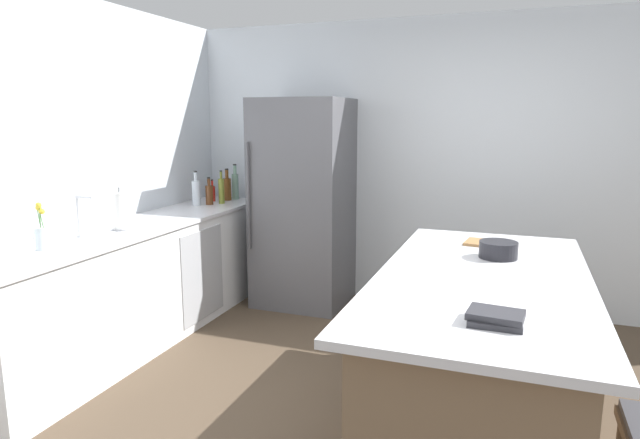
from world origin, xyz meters
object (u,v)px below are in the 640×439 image
object	(u,v)px
sink_faucet	(80,215)
gin_bottle	(235,185)
hot_sauce_bottle	(213,193)
mixing_bowl	(498,250)
flower_vase	(42,235)
whiskey_bottle	(227,188)
cutting_board	(490,244)
olive_oil_bottle	(221,190)
refrigerator	(303,203)
kitchen_island	(479,354)
cookbook_stack	(496,318)
soda_bottle	(196,192)
paper_towel_roll	(120,212)
syrup_bottle	(209,194)

from	to	relation	value
sink_faucet	gin_bottle	bearing A→B (deg)	86.54
hot_sauce_bottle	mixing_bowl	xyz separation A→B (m)	(2.71, -1.26, -0.05)
flower_vase	whiskey_bottle	xyz separation A→B (m)	(0.04, 2.20, 0.03)
cutting_board	sink_faucet	bearing A→B (deg)	-162.99
flower_vase	mixing_bowl	bearing A→B (deg)	17.50
gin_bottle	olive_oil_bottle	xyz separation A→B (m)	(0.02, -0.30, -0.01)
refrigerator	cutting_board	bearing A→B (deg)	-29.50
kitchen_island	refrigerator	world-z (taller)	refrigerator
cookbook_stack	cutting_board	world-z (taller)	cookbook_stack
flower_vase	refrigerator	bearing A→B (deg)	67.72
hot_sauce_bottle	soda_bottle	bearing A→B (deg)	-90.33
paper_towel_roll	mixing_bowl	size ratio (longest dim) A/B	1.40
gin_bottle	refrigerator	bearing A→B (deg)	-11.57
flower_vase	cutting_board	size ratio (longest dim) A/B	0.90
syrup_bottle	soda_bottle	bearing A→B (deg)	-133.84
olive_oil_bottle	cookbook_stack	distance (m)	3.44
cutting_board	gin_bottle	bearing A→B (deg)	155.73
flower_vase	whiskey_bottle	size ratio (longest dim) A/B	0.96
cookbook_stack	gin_bottle	bearing A→B (deg)	135.43
hot_sauce_bottle	mixing_bowl	size ratio (longest dim) A/B	0.96
syrup_bottle	sink_faucet	bearing A→B (deg)	-92.04
kitchen_island	refrigerator	distance (m)	2.46
kitchen_island	cookbook_stack	distance (m)	0.85
whiskey_bottle	hot_sauce_bottle	size ratio (longest dim) A/B	1.46
flower_vase	soda_bottle	bearing A→B (deg)	92.25
flower_vase	syrup_bottle	bearing A→B (deg)	89.61
cookbook_stack	flower_vase	bearing A→B (deg)	174.23
syrup_bottle	whiskey_bottle	bearing A→B (deg)	85.71
hot_sauce_bottle	paper_towel_roll	bearing A→B (deg)	-85.89
mixing_bowl	flower_vase	bearing A→B (deg)	-162.50
flower_vase	hot_sauce_bottle	bearing A→B (deg)	91.90
gin_bottle	syrup_bottle	size ratio (longest dim) A/B	1.36
flower_vase	cookbook_stack	distance (m)	2.69
hot_sauce_bottle	syrup_bottle	distance (m)	0.21
flower_vase	paper_towel_roll	bearing A→B (deg)	87.16
cookbook_stack	mixing_bowl	bearing A→B (deg)	91.80
cookbook_stack	kitchen_island	bearing A→B (deg)	97.50
sink_faucet	whiskey_bottle	distance (m)	1.84
refrigerator	syrup_bottle	bearing A→B (deg)	-165.28
kitchen_island	flower_vase	distance (m)	2.68
flower_vase	cutting_board	bearing A→B (deg)	24.26
gin_bottle	syrup_bottle	xyz separation A→B (m)	(-0.06, -0.39, -0.04)
refrigerator	soda_bottle	size ratio (longest dim) A/B	5.92
whiskey_bottle	olive_oil_bottle	distance (m)	0.21
sink_faucet	syrup_bottle	distance (m)	1.55
kitchen_island	soda_bottle	distance (m)	3.05
refrigerator	mixing_bowl	bearing A→B (deg)	-36.23
sink_faucet	hot_sauce_bottle	world-z (taller)	sink_faucet
olive_oil_bottle	syrup_bottle	xyz separation A→B (m)	(-0.08, -0.09, -0.03)
cookbook_stack	cutting_board	size ratio (longest dim) A/B	0.70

